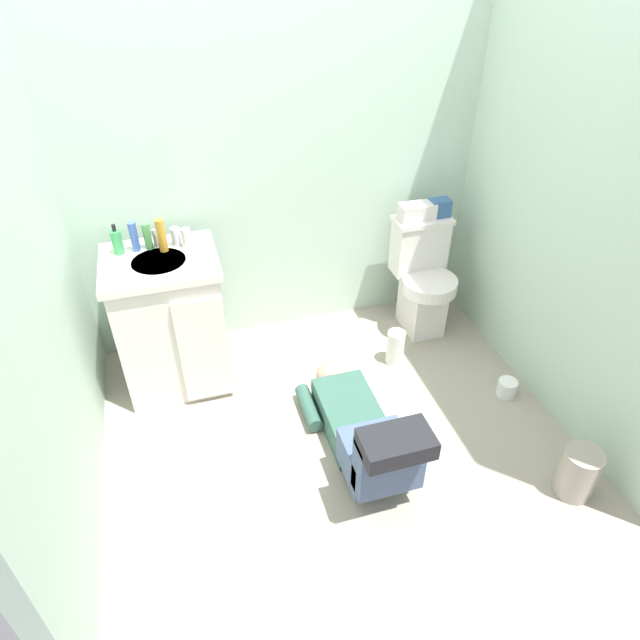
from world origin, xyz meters
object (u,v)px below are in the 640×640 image
(tissue_box, at_px, (417,212))
(soap_dispenser, at_px, (117,242))
(toilet, at_px, (422,278))
(bottle_amber, at_px, (162,235))
(toiletry_bag, at_px, (439,208))
(bottle_clear, at_px, (176,237))
(vanity_cabinet, at_px, (171,321))
(person_plumber, at_px, (362,430))
(bottle_green, at_px, (147,236))
(faucet, at_px, (155,238))
(paper_towel_roll, at_px, (395,347))
(bottle_blue, at_px, (134,237))
(toilet_paper_roll, at_px, (507,388))
(bottle_white, at_px, (186,238))
(trash_can, at_px, (578,473))

(tissue_box, xyz_separation_m, soap_dispenser, (-1.74, -0.05, 0.09))
(toilet, relative_size, bottle_amber, 4.18)
(toilet, height_order, soap_dispenser, soap_dispenser)
(toiletry_bag, height_order, bottle_clear, bottle_clear)
(vanity_cabinet, distance_m, person_plumber, 1.23)
(bottle_green, bearing_deg, faucet, 17.39)
(bottle_clear, bearing_deg, paper_towel_roll, -16.97)
(bottle_blue, relative_size, bottle_amber, 0.91)
(vanity_cabinet, xyz_separation_m, bottle_amber, (0.03, 0.09, 0.49))
(bottle_green, bearing_deg, person_plumber, -48.74)
(bottle_blue, distance_m, toilet_paper_roll, 2.24)
(person_plumber, xyz_separation_m, bottle_blue, (-0.94, 0.99, 0.73))
(toiletry_bag, height_order, toilet_paper_roll, toiletry_bag)
(tissue_box, xyz_separation_m, toilet_paper_roll, (0.25, -0.87, -0.75))
(bottle_green, relative_size, bottle_clear, 1.43)
(vanity_cabinet, height_order, bottle_clear, bottle_clear)
(bottle_green, distance_m, paper_towel_roll, 1.58)
(vanity_cabinet, relative_size, soap_dispenser, 4.94)
(soap_dispenser, height_order, bottle_amber, bottle_amber)
(vanity_cabinet, distance_m, toiletry_bag, 1.75)
(vanity_cabinet, distance_m, bottle_white, 0.49)
(tissue_box, distance_m, toiletry_bag, 0.15)
(tissue_box, height_order, trash_can, tissue_box)
(person_plumber, xyz_separation_m, tissue_box, (0.71, 1.04, 0.62))
(trash_can, bearing_deg, faucet, 138.94)
(paper_towel_roll, height_order, toilet_paper_roll, paper_towel_roll)
(bottle_clear, bearing_deg, bottle_white, -34.40)
(person_plumber, xyz_separation_m, soap_dispenser, (-1.03, 0.99, 0.71))
(vanity_cabinet, distance_m, toilet_paper_roll, 1.96)
(bottle_green, distance_m, bottle_amber, 0.09)
(soap_dispenser, bearing_deg, faucet, 6.01)
(trash_can, height_order, toilet_paper_roll, trash_can)
(toiletry_bag, xyz_separation_m, trash_can, (0.04, -1.55, -0.67))
(toiletry_bag, relative_size, soap_dispenser, 0.75)
(vanity_cabinet, relative_size, tissue_box, 3.73)
(bottle_blue, xyz_separation_m, toilet_paper_roll, (1.90, -0.82, -0.85))
(soap_dispenser, relative_size, paper_towel_roll, 0.74)
(toiletry_bag, relative_size, bottle_green, 0.85)
(toilet, relative_size, toilet_paper_roll, 6.82)
(soap_dispenser, bearing_deg, bottle_clear, 0.91)
(toilet, height_order, vanity_cabinet, vanity_cabinet)
(soap_dispenser, xyz_separation_m, bottle_white, (0.35, -0.03, -0.01))
(vanity_cabinet, bearing_deg, person_plumber, -45.92)
(toilet, height_order, toiletry_bag, toiletry_bag)
(person_plumber, relative_size, bottle_white, 9.98)
(person_plumber, xyz_separation_m, toilet_paper_roll, (0.96, 0.17, -0.13))
(toiletry_bag, relative_size, bottle_white, 1.16)
(bottle_blue, bearing_deg, bottle_white, -7.67)
(faucet, distance_m, bottle_amber, 0.08)
(faucet, distance_m, toiletry_bag, 1.70)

